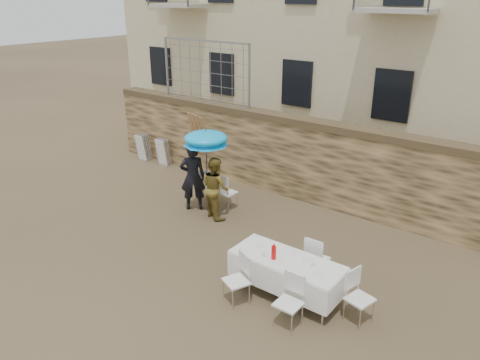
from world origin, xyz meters
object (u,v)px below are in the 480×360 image
Objects in this scene: man_suit at (193,177)px; couple_chair_right at (228,191)px; table_chair_back at (317,258)px; woman_dress at (215,188)px; couple_chair_left at (207,185)px; banquet_table at (287,261)px; umbrella at (206,141)px; soda_bottle at (274,253)px; table_chair_front_right at (288,303)px; table_chair_side at (360,298)px; chair_stack_right at (165,151)px; chair_stack_left at (146,146)px; table_chair_front_left at (236,280)px.

couple_chair_right is (0.70, 0.55, -0.41)m from man_suit.
woman_dress is at bearing -17.10° from table_chair_back.
couple_chair_left is 0.46× the size of banquet_table.
umbrella is 4.02m from soda_bottle.
soda_bottle is at bearing -143.13° from banquet_table.
soda_bottle reaches higher than table_chair_front_right.
couple_chair_right is 1.00× the size of table_chair_side.
soda_bottle reaches higher than couple_chair_left.
table_chair_front_right is at bearing 147.33° from table_chair_side.
woman_dress reaches higher than chair_stack_right.
couple_chair_left and table_chair_side have the same top height.
table_chair_back is at bearing -19.83° from chair_stack_left.
table_chair_back is at bearing 75.96° from banquet_table.
man_suit is 1.94× the size of chair_stack_left.
couple_chair_left is 1.04× the size of chair_stack_left.
chair_stack_right reaches higher than banquet_table.
table_chair_front_right is at bearing 124.79° from couple_chair_left.
table_chair_front_right is at bearing -40.60° from soda_bottle.
table_chair_back is (-0.30, 1.55, 0.00)m from table_chair_front_right.
table_chair_front_left is 1.10m from table_chair_front_right.
table_chair_front_left reaches higher than chair_stack_left.
chair_stack_left is (-4.34, 1.85, -1.45)m from umbrella.
woman_dress is 1.64× the size of table_chair_back.
umbrella reaches higher than man_suit.
woman_dress is 1.64× the size of table_chair_front_left.
woman_dress reaches higher than banquet_table.
soda_bottle is at bearing -26.70° from chair_stack_left.
table_chair_front_left is 2.17m from table_chair_side.
table_chair_front_right is (0.70, -0.60, -0.43)m from soda_bottle.
couple_chair_left is (0.00, 0.55, -0.41)m from man_suit.
table_chair_front_right reaches higher than chair_stack_left.
man_suit reaches higher than couple_chair_left.
umbrella is at bearing 84.32° from table_chair_side.
umbrella is 2.20× the size of chair_stack_right.
table_chair_front_right is at bearing 99.72° from table_chair_back.
couple_chair_left reaches higher than banquet_table.
couple_chair_left is at bearing 4.89° from couple_chair_right.
chair_stack_left is at bearing -21.06° from table_chair_back.
man_suit reaches higher than chair_stack_left.
couple_chair_right is 1.00× the size of table_chair_front_left.
woman_dress is (0.75, 0.00, -0.11)m from man_suit.
couple_chair_right is at bearing 140.96° from soda_bottle.
man_suit is at bearing 150.63° from table_chair_front_right.
woman_dress is at bearing 147.37° from soda_bottle.
woman_dress reaches higher than table_chair_front_right.
couple_chair_left is 1.04× the size of chair_stack_right.
table_chair_front_left and table_chair_back have the same top height.
man_suit is at bearing -32.66° from chair_stack_right.
man_suit is at bearing -14.33° from table_chair_back.
table_chair_back is at bearing 139.32° from couple_chair_left.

